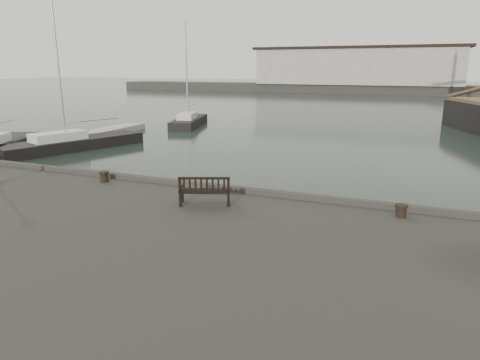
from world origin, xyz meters
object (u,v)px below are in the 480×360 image
at_px(bollard_left, 104,177).
at_px(yacht_d, 189,123).
at_px(yacht_c, 73,146).
at_px(bollard_right, 401,211).
at_px(bench, 205,196).

bearing_deg(bollard_left, yacht_d, 112.03).
bearing_deg(yacht_c, bollard_left, -23.42).
relative_size(bollard_left, bollard_right, 1.07).
height_order(bench, yacht_d, yacht_d).
bearing_deg(yacht_d, bollard_right, -66.63).
bearing_deg(yacht_c, bollard_right, -6.63).
distance_m(bollard_left, yacht_c, 16.69).
height_order(bollard_left, yacht_c, yacht_c).
bearing_deg(bench, yacht_d, 97.76).
relative_size(bollard_right, yacht_d, 0.04).
relative_size(bollard_left, yacht_d, 0.04).
relative_size(yacht_c, yacht_d, 1.30).
xyz_separation_m(yacht_c, yacht_d, (1.52, 14.96, -0.01)).
distance_m(bench, bollard_left, 5.04).
xyz_separation_m(bench, bollard_left, (-4.92, 1.11, -0.10)).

